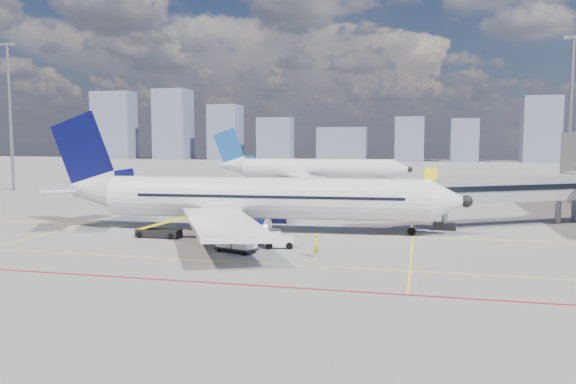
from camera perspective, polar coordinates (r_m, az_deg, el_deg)
name	(u,v)px	position (r m, az deg, el deg)	size (l,w,h in m)	color
ground	(241,246)	(47.63, -4.76, -5.50)	(420.00, 420.00, 0.00)	gray
apron_markings	(219,255)	(44.20, -7.06, -6.37)	(90.00, 35.12, 0.01)	#FFF90D
jet_bridge	(509,190)	(62.25, 21.51, 0.18)	(23.55, 15.78, 6.30)	gray
floodlight_mast_nw	(10,113)	(109.50, -26.39, 7.24)	(3.20, 0.61, 25.45)	gray
floodlight_mast_ne	(570,111)	(102.30, 26.76, 7.39)	(3.20, 0.61, 25.45)	gray
distant_skyline	(359,131)	(235.82, 7.24, 6.20)	(252.75, 15.06, 31.12)	slate
main_aircraft	(247,198)	(54.90, -4.18, -0.65)	(41.76, 36.36, 12.18)	white
second_aircraft	(309,169)	(109.41, 2.15, 2.36)	(38.78, 33.75, 11.33)	white
baggage_tug	(278,239)	(46.57, -1.04, -4.80)	(2.48, 1.83, 1.57)	white
cargo_dolly	(236,240)	(45.00, -5.27, -4.85)	(3.64, 2.56, 1.83)	black
belt_loader	(160,231)	(52.73, -12.86, -3.87)	(5.89, 1.67, 2.40)	black
ramp_worker	(317,245)	(43.01, 2.93, -5.44)	(0.66, 0.43, 1.81)	yellow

